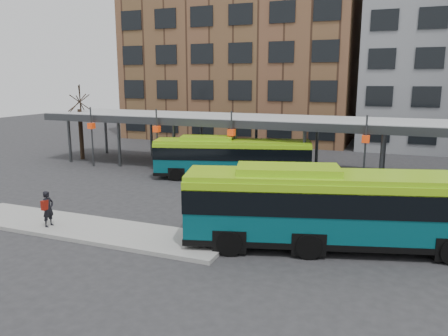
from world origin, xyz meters
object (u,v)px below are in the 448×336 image
bus_front (337,206)px  bus_rear (231,157)px  pedestrian (48,209)px  tree (81,132)px

bus_front → bus_rear: size_ratio=1.16×
bus_rear → pedestrian: bearing=-123.8°
pedestrian → bus_rear: bearing=-14.8°
tree → bus_front: 26.98m
bus_front → bus_rear: 13.73m
bus_rear → pedestrian: size_ratio=6.57×
bus_front → tree: bearing=135.4°
tree → pedestrian: tree is taller
tree → bus_front: size_ratio=0.43×
bus_rear → tree: bearing=154.9°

